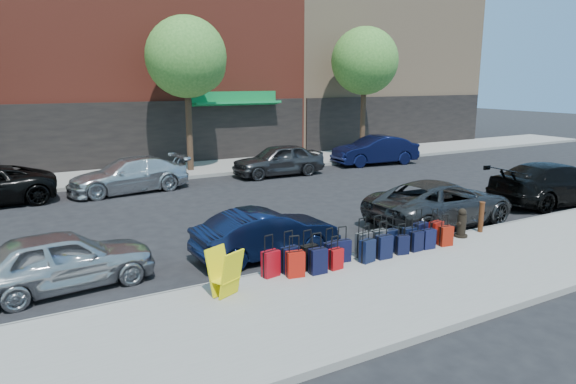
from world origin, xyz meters
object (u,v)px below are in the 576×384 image
car_near_0 (63,260)px  car_far_1 (128,175)px  car_near_2 (441,203)px  tree_center (189,59)px  car_far_3 (375,150)px  fire_hydrant (462,224)px  bollard (481,217)px  suitcase_front_5 (364,245)px  tree_right (367,63)px  car_near_1 (266,234)px  display_rack (225,273)px  car_far_2 (278,160)px  car_near_3 (555,183)px

car_near_0 → car_far_1: (3.51, 9.39, 0.04)m
car_near_0 → car_near_2: bearing=-97.0°
tree_center → car_near_0: size_ratio=1.88×
car_far_3 → car_near_0: bearing=-52.0°
fire_hydrant → bollard: bollard is taller
tree_center → suitcase_front_5: 15.12m
tree_right → car_far_3: 5.36m
car_near_1 → car_near_2: (6.21, 0.03, 0.08)m
tree_right → display_rack: tree_right is taller
tree_center → car_far_2: 6.32m
fire_hydrant → car_near_3: car_near_3 is taller
car_far_3 → fire_hydrant: bearing=-21.5°
suitcase_front_5 → fire_hydrant: size_ratio=1.21×
car_near_3 → tree_center: bearing=42.2°
tree_center → car_far_3: tree_center is taller
car_near_2 → car_far_1: bearing=35.9°
tree_right → car_far_1: (-14.28, -2.96, -4.71)m
bollard → car_far_2: (-0.47, 11.49, 0.14)m
car_near_2 → car_far_2: (-0.45, 9.92, 0.05)m
fire_hydrant → car_far_1: bearing=106.1°
car_far_2 → car_far_3: 6.12m
car_near_1 → fire_hydrant: bearing=-108.1°
tree_center → car_near_1: tree_center is taller
tree_right → suitcase_front_5: tree_right is taller
tree_right → car_near_3: size_ratio=1.38×
car_near_2 → car_near_1: bearing=88.5°
fire_hydrant → car_near_0: 10.34m
car_near_2 → car_near_3: car_near_3 is taller
car_near_1 → car_far_1: car_far_1 is taller
tree_right → car_near_2: bearing=-118.2°
car_near_2 → car_far_3: (5.65, 10.26, 0.06)m
suitcase_front_5 → car_near_0: bearing=155.6°
tree_center → car_near_3: tree_center is taller
fire_hydrant → car_far_1: size_ratio=0.17×
car_far_2 → fire_hydrant: bearing=-0.4°
bollard → car_far_2: size_ratio=0.20×
display_rack → car_far_1: size_ratio=0.21×
tree_center → bollard: size_ratio=8.15×
car_near_3 → car_far_1: 16.41m
tree_center → fire_hydrant: bearing=-78.7°
car_far_3 → car_far_2: bearing=-79.7°
car_far_2 → tree_right: bearing=112.4°
bollard → car_far_3: 13.10m
car_near_1 → car_near_2: car_near_2 is taller
fire_hydrant → tree_center: bearing=87.1°
display_rack → car_near_2: bearing=-10.4°
tree_center → tree_right: (10.50, 0.00, 0.00)m
display_rack → car_near_0: size_ratio=0.25×
car_far_2 → car_near_3: bearing=33.0°
tree_right → car_far_3: tree_right is taller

